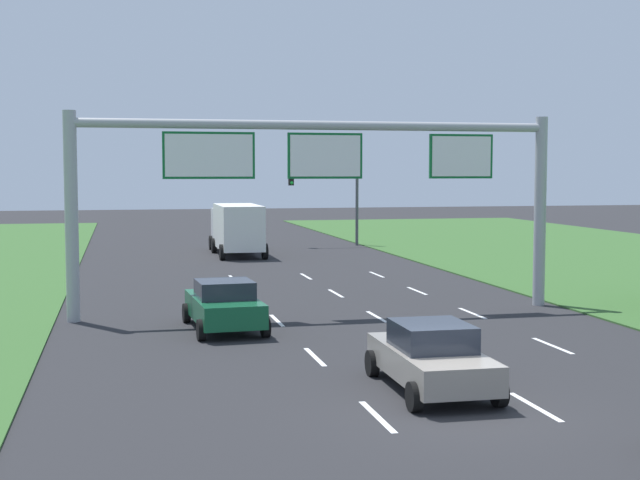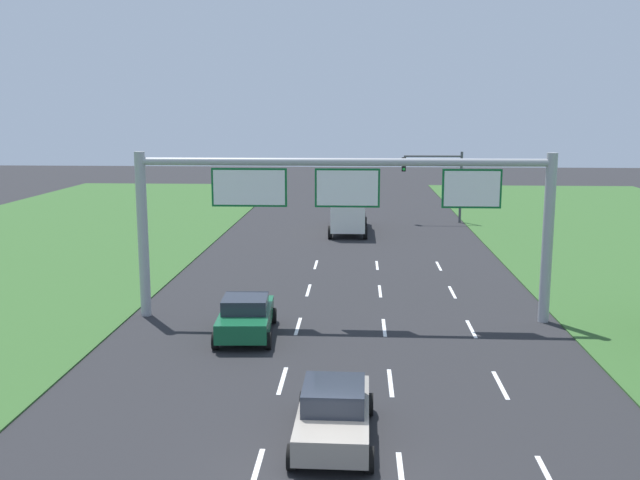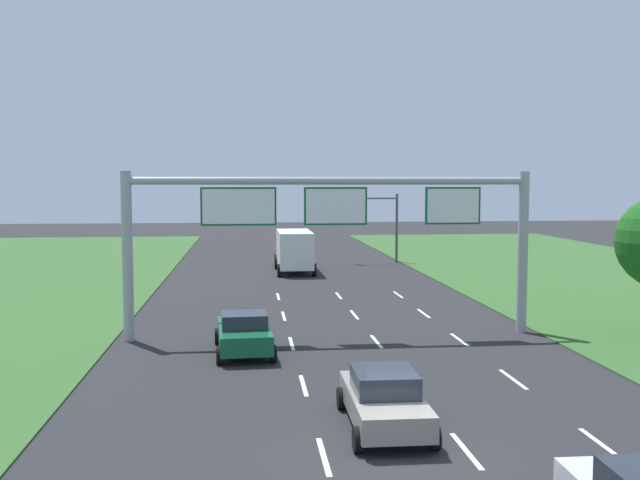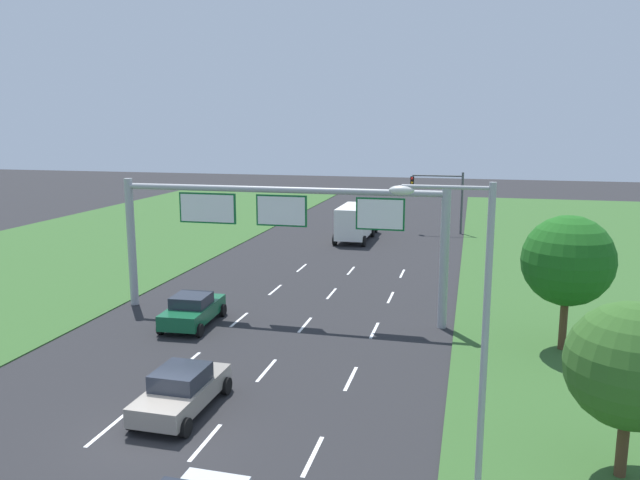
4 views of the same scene
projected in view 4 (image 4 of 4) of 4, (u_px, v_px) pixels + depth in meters
name	position (u px, v px, depth m)	size (l,w,h in m)	color
ground_plane	(155.00, 436.00, 20.07)	(200.00, 200.00, 0.00)	#262628
lane_dashes_inner_left	(152.00, 392.00, 23.34)	(0.14, 44.40, 0.01)	white
lane_dashes_inner_right	(240.00, 402.00, 22.52)	(0.14, 44.40, 0.01)	white
lane_dashes_slip	(334.00, 412.00, 21.70)	(0.14, 44.40, 0.01)	white
car_near_red	(193.00, 310.00, 30.95)	(2.39, 4.50, 1.58)	#145633
car_lead_silver	(182.00, 390.00, 21.65)	(2.16, 4.45, 1.57)	gray
box_truck	(357.00, 220.00, 53.95)	(2.70, 8.02, 3.02)	silver
sign_gantry	(279.00, 222.00, 31.79)	(17.24, 0.44, 7.00)	#9EA0A5
traffic_light_mast	(440.00, 191.00, 56.45)	(4.76, 0.49, 5.60)	#47494F
street_lamp	(471.00, 317.00, 15.76)	(2.61, 0.32, 8.50)	#9EA0A5
roadside_tree_near	(630.00, 366.00, 17.09)	(3.53, 3.53, 5.13)	#513823
roadside_tree_mid	(568.00, 261.00, 26.89)	(3.95, 3.95, 6.05)	#513823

